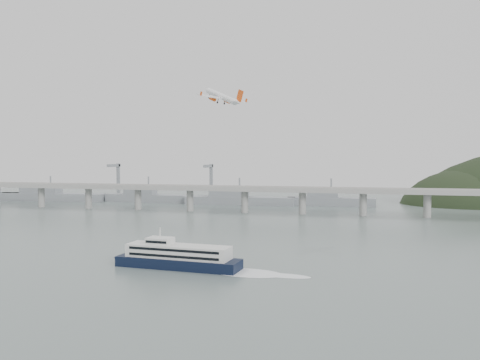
# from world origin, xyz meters

# --- Properties ---
(ground) EXTENTS (900.00, 900.00, 0.00)m
(ground) POSITION_xyz_m (0.00, 0.00, 0.00)
(ground) COLOR slate
(ground) RESTS_ON ground
(bridge) EXTENTS (800.00, 22.00, 23.90)m
(bridge) POSITION_xyz_m (-1.15, 200.00, 17.65)
(bridge) COLOR gray
(bridge) RESTS_ON ground
(distant_fleet) EXTENTS (453.00, 60.90, 40.00)m
(distant_fleet) POSITION_xyz_m (-155.36, 265.08, 6.22)
(distant_fleet) COLOR gray
(distant_fleet) RESTS_ON ground
(ferry) EXTENTS (93.84, 21.78, 17.69)m
(ferry) POSITION_xyz_m (-11.82, -15.24, 4.80)
(ferry) COLOR black
(ferry) RESTS_ON ground
(airliner) EXTENTS (32.93, 31.91, 15.77)m
(airliner) POSITION_xyz_m (-16.11, 75.92, 86.11)
(airliner) COLOR white
(airliner) RESTS_ON ground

